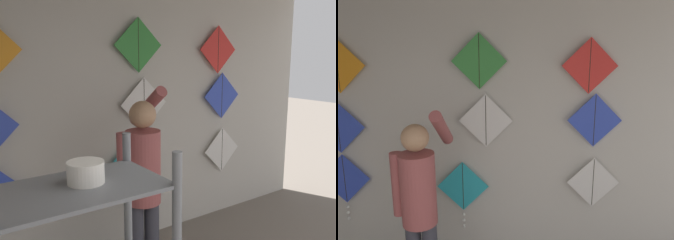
% 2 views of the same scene
% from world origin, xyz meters
% --- Properties ---
extents(back_panel, '(5.22, 0.06, 2.80)m').
position_xyz_m(back_panel, '(0.00, 3.54, 1.40)').
color(back_panel, beige).
rests_on(back_panel, ground).
extents(shopkeeper, '(0.45, 0.60, 1.78)m').
position_xyz_m(shopkeeper, '(-0.37, 2.68, 1.00)').
color(shopkeeper, '#383842').
rests_on(shopkeeper, ground).
extents(kite_1, '(0.55, 0.04, 0.76)m').
position_xyz_m(kite_1, '(-0.12, 3.45, 0.75)').
color(kite_1, '#28B2C6').
extents(kite_2, '(0.55, 0.01, 0.55)m').
position_xyz_m(kite_2, '(1.27, 3.45, 0.84)').
color(kite_2, white).
extents(kite_4, '(0.55, 0.01, 0.55)m').
position_xyz_m(kite_4, '(0.13, 3.45, 1.51)').
color(kite_4, white).
extents(kite_5, '(0.55, 0.01, 0.55)m').
position_xyz_m(kite_5, '(1.24, 3.45, 1.52)').
color(kite_5, blue).
extents(kite_7, '(0.55, 0.01, 0.55)m').
position_xyz_m(kite_7, '(0.07, 3.45, 2.11)').
color(kite_7, '#338C38').
extents(kite_8, '(0.55, 0.01, 0.55)m').
position_xyz_m(kite_8, '(1.16, 3.45, 2.07)').
color(kite_8, red).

